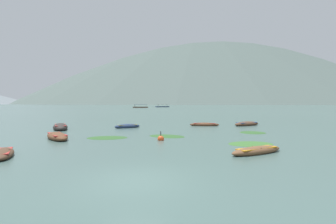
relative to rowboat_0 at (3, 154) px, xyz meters
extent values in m
plane|color=#425B56|center=(7.74, 1495.71, -0.16)|extent=(6000.00, 6000.00, 0.00)
cone|color=slate|center=(-1140.29, 1826.29, 271.02)|extent=(2060.15, 2060.15, 542.37)
cone|color=slate|center=(-293.42, 1887.09, 165.73)|extent=(1030.32, 1030.32, 331.79)
cone|color=#4C5B56|center=(241.28, 1606.38, 298.73)|extent=(2154.71, 2154.71, 597.79)
cone|color=#4C5B56|center=(1103.78, 1793.93, 294.43)|extent=(1771.25, 1771.25, 589.18)
ellipsoid|color=#4C3323|center=(0.00, 0.00, -0.01)|extent=(2.31, 3.23, 0.51)
cube|color=#B22D28|center=(0.00, 0.00, 0.15)|extent=(1.67, 2.33, 0.05)
cube|color=#4C3323|center=(0.00, 0.00, 0.20)|extent=(0.66, 0.39, 0.04)
ellipsoid|color=brown|center=(13.93, 18.39, 0.00)|extent=(3.88, 1.31, 0.53)
cube|color=#B22D28|center=(13.93, 18.39, 0.15)|extent=(2.79, 0.94, 0.05)
cube|color=brown|center=(13.93, 18.39, 0.20)|extent=(0.14, 0.64, 0.04)
ellipsoid|color=#2D2826|center=(-2.96, 14.16, 0.09)|extent=(3.23, 4.68, 0.85)
cube|color=#B22D28|center=(-2.96, 14.16, 0.35)|extent=(2.33, 3.37, 0.05)
cube|color=#2D2826|center=(-2.96, 14.16, 0.40)|extent=(0.97, 0.50, 0.04)
ellipsoid|color=brown|center=(0.00, 6.70, 0.04)|extent=(3.48, 4.12, 0.66)
cube|color=#B22D28|center=(0.00, 6.70, 0.24)|extent=(2.51, 2.97, 0.05)
cube|color=brown|center=(0.00, 6.70, 0.29)|extent=(0.79, 0.60, 0.04)
ellipsoid|color=#4C3323|center=(19.64, 18.91, 0.04)|extent=(4.45, 3.62, 0.66)
cube|color=#28519E|center=(19.64, 18.91, 0.23)|extent=(3.20, 2.60, 0.05)
cube|color=#4C3323|center=(19.64, 18.91, 0.28)|extent=(0.61, 0.86, 0.04)
ellipsoid|color=navy|center=(4.29, 15.90, 0.01)|extent=(3.24, 2.43, 0.58)
cube|color=olive|center=(4.29, 15.90, 0.19)|extent=(2.33, 1.75, 0.05)
cube|color=navy|center=(4.29, 15.90, 0.24)|extent=(0.41, 0.65, 0.04)
ellipsoid|color=brown|center=(14.21, 0.77, -0.01)|extent=(3.84, 2.72, 0.51)
cube|color=orange|center=(14.21, 0.77, 0.14)|extent=(2.77, 1.96, 0.05)
cube|color=brown|center=(14.21, 0.77, 0.19)|extent=(0.39, 0.61, 0.04)
cube|color=navy|center=(6.11, 186.96, 0.11)|extent=(11.52, 8.05, 0.90)
cylinder|color=#4C4742|center=(9.24, 190.02, 1.23)|extent=(0.10, 0.10, 1.80)
cylinder|color=#4C4742|center=(10.48, 187.07, 1.23)|extent=(0.10, 0.10, 1.80)
cylinder|color=#4C4742|center=(1.73, 186.85, 1.23)|extent=(0.10, 0.10, 1.80)
cylinder|color=#4C4742|center=(2.98, 183.90, 1.23)|extent=(0.10, 0.10, 1.80)
cube|color=#9E998E|center=(6.11, 186.96, 2.13)|extent=(9.67, 6.76, 0.12)
cube|color=#4C3323|center=(-8.95, 159.17, 0.11)|extent=(10.80, 5.16, 0.90)
cylinder|color=#4C4742|center=(-5.10, 161.13, 1.23)|extent=(0.10, 0.10, 1.80)
cylinder|color=#4C4742|center=(-4.85, 157.81, 1.23)|extent=(0.10, 0.10, 1.80)
cylinder|color=#4C4742|center=(-13.06, 160.53, 1.23)|extent=(0.10, 0.10, 1.80)
cylinder|color=#4C4742|center=(-12.80, 157.21, 1.23)|extent=(0.10, 0.10, 1.80)
cube|color=#334C75|center=(-8.95, 159.17, 2.13)|extent=(9.07, 4.33, 0.12)
sphere|color=#DB4C1E|center=(8.50, 5.90, -0.06)|extent=(0.52, 0.52, 0.52)
cylinder|color=black|center=(8.50, 5.90, 0.25)|extent=(0.06, 0.06, 0.61)
ellipsoid|color=#2D5628|center=(8.99, 8.22, -0.16)|extent=(3.93, 3.42, 0.14)
ellipsoid|color=#38662D|center=(14.99, 4.04, -0.16)|extent=(3.69, 3.00, 0.14)
ellipsoid|color=#2D5628|center=(17.55, 10.84, -0.16)|extent=(3.55, 3.56, 0.14)
ellipsoid|color=#2D5628|center=(3.96, 7.27, -0.16)|extent=(3.51, 2.47, 0.14)
camera|label=1|loc=(8.90, -13.35, 2.73)|focal=26.18mm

